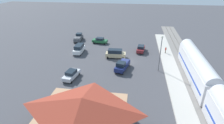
# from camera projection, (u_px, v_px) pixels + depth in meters

# --- Properties ---
(ground_plane) EXTENTS (200.00, 200.00, 0.00)m
(ground_plane) POSITION_uv_depth(u_px,v_px,m) (126.00, 62.00, 43.29)
(ground_plane) COLOR #424247
(railway_track) EXTENTS (4.80, 70.00, 0.30)m
(railway_track) POSITION_uv_depth(u_px,v_px,m) (187.00, 65.00, 41.43)
(railway_track) COLOR slate
(railway_track) RESTS_ON ground
(platform) EXTENTS (3.20, 46.00, 0.30)m
(platform) POSITION_uv_depth(u_px,v_px,m) (169.00, 64.00, 41.93)
(platform) COLOR #B7B2A8
(platform) RESTS_ON ground
(station_building) EXTENTS (11.59, 9.19, 5.18)m
(station_building) POSITION_uv_depth(u_px,v_px,m) (83.00, 114.00, 23.01)
(station_building) COLOR tan
(station_building) RESTS_ON ground
(pedestrian_on_platform) EXTENTS (0.36, 0.36, 1.71)m
(pedestrian_on_platform) POSITION_uv_depth(u_px,v_px,m) (166.00, 50.00, 46.90)
(pedestrian_on_platform) COLOR brown
(pedestrian_on_platform) RESTS_ON platform
(pickup_navy) EXTENTS (3.19, 5.71, 2.14)m
(pickup_navy) POSITION_uv_depth(u_px,v_px,m) (122.00, 65.00, 39.24)
(pickup_navy) COLOR navy
(pickup_navy) RESTS_ON ground
(sedan_maroon) EXTENTS (2.35, 4.68, 1.74)m
(sedan_maroon) POSITION_uv_depth(u_px,v_px,m) (141.00, 49.00, 48.61)
(sedan_maroon) COLOR maroon
(sedan_maroon) RESTS_ON ground
(pickup_charcoal) EXTENTS (2.36, 5.53, 2.14)m
(pickup_charcoal) POSITION_uv_depth(u_px,v_px,m) (79.00, 37.00, 56.93)
(pickup_charcoal) COLOR #47494F
(pickup_charcoal) RESTS_ON ground
(suv_tan) EXTENTS (4.97, 2.53, 2.22)m
(suv_tan) POSITION_uv_depth(u_px,v_px,m) (115.00, 53.00, 44.86)
(suv_tan) COLOR #C6B284
(suv_tan) RESTS_ON ground
(sedan_green) EXTENTS (4.72, 2.76, 1.74)m
(sedan_green) POSITION_uv_depth(u_px,v_px,m) (100.00, 40.00, 54.75)
(sedan_green) COLOR #236638
(sedan_green) RESTS_ON ground
(suv_white) EXTENTS (2.02, 4.92, 2.22)m
(suv_white) POSITION_uv_depth(u_px,v_px,m) (79.00, 49.00, 47.79)
(suv_white) COLOR white
(suv_white) RESTS_ON ground
(sedan_silver) EXTENTS (2.54, 4.74, 1.74)m
(sedan_silver) POSITION_uv_depth(u_px,v_px,m) (71.00, 74.00, 35.88)
(sedan_silver) COLOR silver
(sedan_silver) RESTS_ON ground
(light_pole_near_platform) EXTENTS (0.44, 0.44, 7.86)m
(light_pole_near_platform) POSITION_uv_depth(u_px,v_px,m) (161.00, 50.00, 37.02)
(light_pole_near_platform) COLOR #515156
(light_pole_near_platform) RESTS_ON ground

